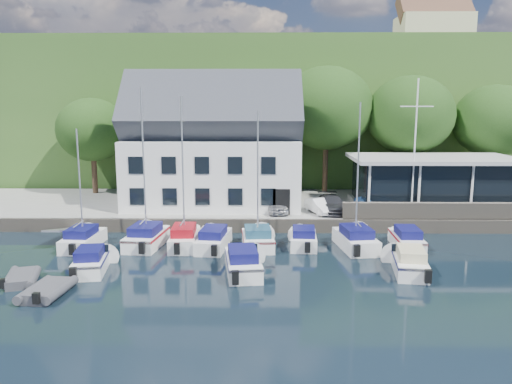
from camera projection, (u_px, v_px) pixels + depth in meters
ground at (318, 287)px, 25.89m from camera, size 180.00×180.00×0.00m
quay at (297, 208)px, 43.03m from camera, size 60.00×13.00×1.00m
quay_face at (302, 226)px, 36.63m from camera, size 60.00×0.30×1.00m
hillside at (280, 111)px, 85.51m from camera, size 160.00×75.00×16.00m
field_patch at (322, 66)px, 91.83m from camera, size 50.00×30.00×0.30m
farmhouse at (433, 29)px, 73.22m from camera, size 10.40×7.00×8.20m
harbor_building at (214, 153)px, 41.29m from camera, size 14.40×8.20×8.70m
club_pavilion at (432, 182)px, 40.95m from camera, size 13.20×7.20×4.10m
seawall at (465, 211)px, 36.66m from camera, size 18.00×0.50×1.20m
gangway at (69, 239)px, 34.99m from camera, size 1.20×6.00×1.40m
car_silver at (275, 204)px, 38.81m from camera, size 2.29×3.93×1.26m
car_white at (319, 206)px, 38.58m from camera, size 2.25×3.63×1.13m
car_dgrey at (332, 204)px, 38.94m from camera, size 2.05×4.57×1.30m
car_blue at (376, 204)px, 38.72m from camera, size 2.38×4.16×1.34m
flagpole at (415, 148)px, 37.35m from camera, size 2.45×0.20×10.20m
tree_0 at (93, 146)px, 46.56m from camera, size 6.51×6.51×8.90m
tree_1 at (152, 144)px, 47.34m from camera, size 6.64×6.64×9.08m
tree_2 at (249, 134)px, 47.03m from camera, size 8.10×8.10×11.08m
tree_3 at (326, 130)px, 46.85m from camera, size 8.65×8.65×11.83m
tree_4 at (409, 135)px, 46.00m from camera, size 7.99×7.99×10.92m
tree_5 at (493, 140)px, 46.10m from camera, size 7.39×7.39×10.09m
boat_r1_0 at (80, 183)px, 32.24m from camera, size 2.25×6.00×8.67m
boat_r1_1 at (144, 177)px, 32.44m from camera, size 2.80×6.37×9.35m
boat_r1_2 at (183, 180)px, 32.41m from camera, size 2.12×6.30×8.99m
boat_r1_3 at (214, 237)px, 32.78m from camera, size 2.55×6.42×1.41m
boat_r1_4 at (258, 182)px, 32.18m from camera, size 2.55×5.40×8.77m
boat_r1_5 at (303, 237)px, 33.04m from camera, size 2.13×5.03×1.35m
boat_r1_6 at (358, 179)px, 31.94m from camera, size 3.00×6.59×9.29m
boat_r1_7 at (407, 237)px, 32.74m from camera, size 1.91×5.79×1.42m
boat_r2_0 at (91, 259)px, 28.18m from camera, size 2.50×5.43×1.42m
boat_r2_2 at (243, 260)px, 27.94m from camera, size 2.75×6.40×1.49m
boat_r2_4 at (409, 260)px, 28.06m from camera, size 2.66×6.13×1.46m
dinghy_0 at (22, 277)px, 26.45m from camera, size 2.52×3.29×0.68m
dinghy_1 at (47, 289)px, 24.64m from camera, size 2.17×3.31×0.74m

